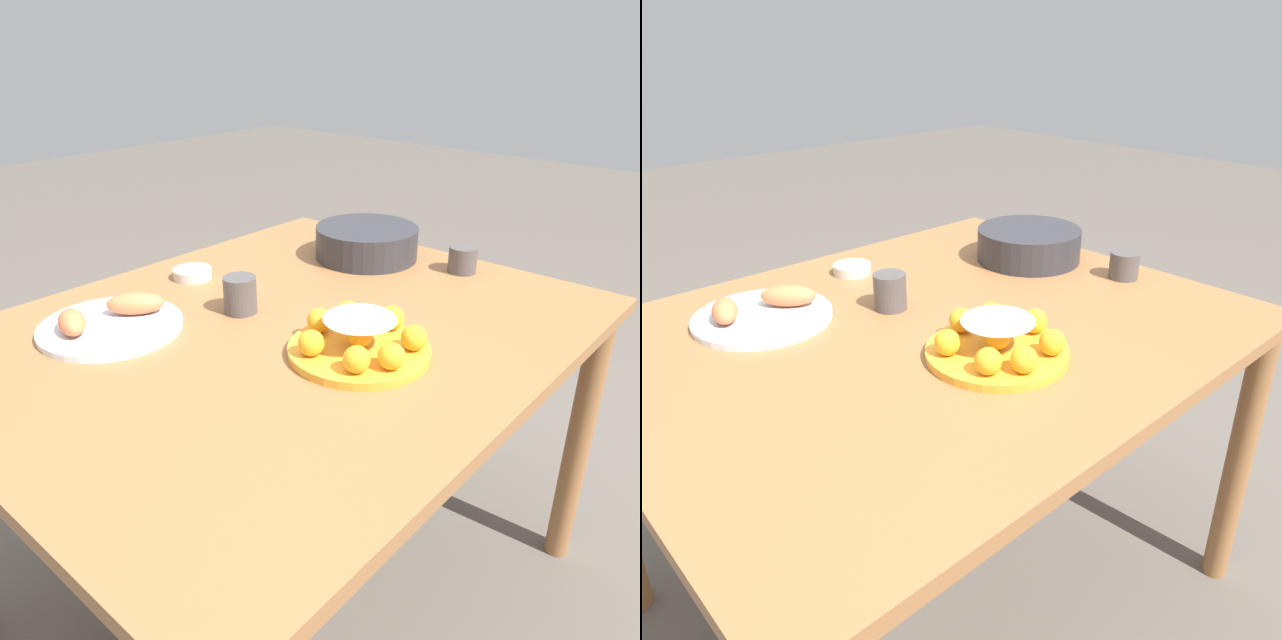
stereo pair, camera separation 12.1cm
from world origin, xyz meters
TOP-DOWN VIEW (x-y plane):
  - ground_plane at (0.00, 0.00)m, footprint 12.00×12.00m
  - dining_table at (0.00, 0.00)m, footprint 1.25×1.02m
  - cake_plate at (0.00, -0.20)m, footprint 0.27×0.27m
  - serving_bowl at (0.44, 0.12)m, footprint 0.27×0.27m
  - sauce_bowl at (0.05, 0.35)m, footprint 0.09×0.09m
  - seafood_platter at (-0.24, 0.25)m, footprint 0.29×0.29m
  - cup_near at (0.51, -0.12)m, footprint 0.07×0.07m
  - cup_far at (-0.01, 0.11)m, footprint 0.07×0.07m

SIDE VIEW (x-z plane):
  - ground_plane at x=0.00m, z-range 0.00..0.00m
  - dining_table at x=0.00m, z-range 0.28..1.03m
  - sauce_bowl at x=0.05m, z-range 0.75..0.78m
  - seafood_platter at x=-0.24m, z-range 0.74..0.80m
  - cake_plate at x=0.00m, z-range 0.74..0.82m
  - cup_near at x=0.51m, z-range 0.75..0.82m
  - cup_far at x=-0.01m, z-range 0.75..0.83m
  - serving_bowl at x=0.44m, z-range 0.75..0.84m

